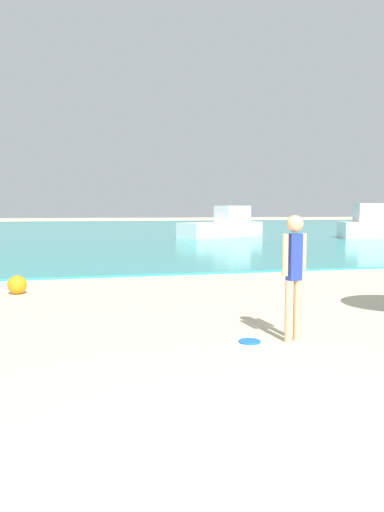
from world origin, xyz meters
TOP-DOWN VIEW (x-y plane):
  - ground at (0.00, 0.00)m, footprint 200.00×200.00m
  - water at (0.00, 40.07)m, footprint 160.00×60.00m
  - person_standing at (1.40, 3.41)m, footprint 0.37×0.22m
  - frisbee at (0.84, 3.49)m, footprint 0.28×0.28m
  - boat_far at (7.77, 26.14)m, footprint 5.76×4.12m
  - beach_ball at (-2.45, 8.10)m, footprint 0.38×0.38m

SIDE VIEW (x-z plane):
  - ground at x=0.00m, z-range 0.00..0.00m
  - frisbee at x=0.84m, z-range 0.00..0.03m
  - water at x=0.00m, z-range 0.00..0.06m
  - beach_ball at x=-2.45m, z-range 0.00..0.38m
  - boat_far at x=7.77m, z-range -0.23..1.66m
  - person_standing at x=1.40m, z-range 0.11..1.76m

